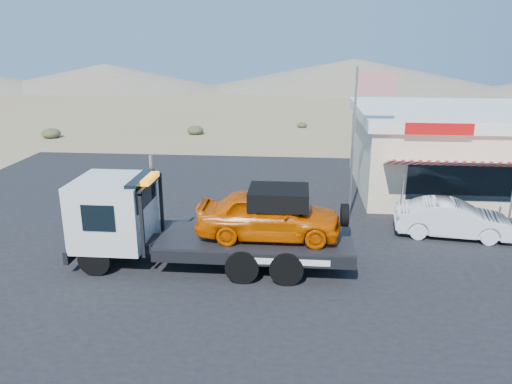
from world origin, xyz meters
TOP-DOWN VIEW (x-y plane):
  - ground at (0.00, 0.00)m, footprint 120.00×120.00m
  - asphalt_lot at (2.00, 3.00)m, footprint 32.00×24.00m
  - tow_truck at (-0.32, -0.41)m, footprint 8.75×2.59m
  - white_sedan at (8.29, 2.76)m, footprint 4.24×1.91m
  - jerky_store at (10.50, 8.97)m, footprint 10.40×9.97m
  - flagpole at (4.93, 4.50)m, footprint 1.55×0.10m
  - distant_hills at (-9.77, 55.14)m, footprint 126.00×48.00m

SIDE VIEW (x-z plane):
  - ground at x=0.00m, z-range 0.00..0.00m
  - asphalt_lot at x=2.00m, z-range 0.00..0.02m
  - white_sedan at x=8.29m, z-range 0.02..1.37m
  - tow_truck at x=-0.32m, z-range 0.11..3.04m
  - distant_hills at x=-9.77m, z-range -0.21..3.99m
  - jerky_store at x=10.50m, z-range 0.04..3.94m
  - flagpole at x=4.93m, z-range 0.76..6.76m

